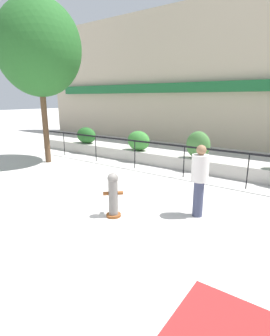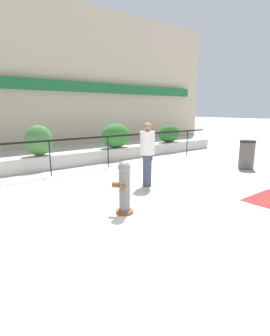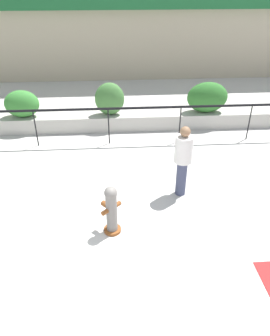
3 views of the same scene
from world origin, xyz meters
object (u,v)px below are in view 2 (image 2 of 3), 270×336
(hedge_bush_3, at_px, (116,136))
(fire_hydrant, at_px, (124,187))
(trash_bin, at_px, (247,155))
(pedestrian, at_px, (147,151))
(hedge_bush_4, at_px, (169,134))
(hedge_bush_2, at_px, (39,141))

(hedge_bush_3, bearing_deg, fire_hydrant, -122.28)
(trash_bin, bearing_deg, pedestrian, 173.01)
(hedge_bush_3, distance_m, hedge_bush_4, 3.15)
(hedge_bush_4, relative_size, trash_bin, 1.32)
(hedge_bush_4, bearing_deg, hedge_bush_3, 180.00)
(hedge_bush_2, bearing_deg, trash_bin, -36.76)
(hedge_bush_4, bearing_deg, trash_bin, -96.62)
(hedge_bush_2, distance_m, fire_hydrant, 5.05)
(hedge_bush_4, bearing_deg, pedestrian, -140.80)
(hedge_bush_2, height_order, trash_bin, hedge_bush_2)
(hedge_bush_2, height_order, fire_hydrant, hedge_bush_2)
(hedge_bush_4, distance_m, fire_hydrant, 8.08)
(hedge_bush_2, distance_m, pedestrian, 4.16)
(hedge_bush_4, bearing_deg, fire_hydrant, -141.50)
(hedge_bush_3, relative_size, fire_hydrant, 1.23)
(hedge_bush_4, relative_size, fire_hydrant, 1.23)
(hedge_bush_2, bearing_deg, fire_hydrant, -90.00)
(fire_hydrant, bearing_deg, pedestrian, 36.37)
(hedge_bush_3, height_order, pedestrian, pedestrian)
(hedge_bush_3, distance_m, fire_hydrant, 5.96)
(fire_hydrant, xyz_separation_m, pedestrian, (1.62, 1.20, 0.44))
(fire_hydrant, height_order, pedestrian, pedestrian)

